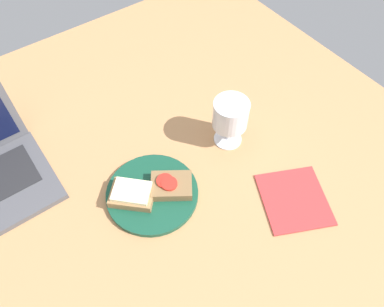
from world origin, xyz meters
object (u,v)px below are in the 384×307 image
at_px(plate, 152,193).
at_px(sandwich_with_cheese, 132,194).
at_px(sandwich_with_tomato, 170,184).
at_px(napkin, 294,199).
at_px(wine_glass, 230,116).

distance_m(plate, sandwich_with_cheese, 0.05).
xyz_separation_m(sandwich_with_tomato, napkin, (0.21, -0.19, -0.02)).
xyz_separation_m(plate, wine_glass, (0.24, 0.02, 0.08)).
bearing_deg(napkin, wine_glass, 93.29).
height_order(plate, napkin, plate).
relative_size(sandwich_with_tomato, wine_glass, 0.88).
distance_m(plate, sandwich_with_tomato, 0.05).
distance_m(sandwich_with_tomato, wine_glass, 0.21).
height_order(sandwich_with_tomato, wine_glass, wine_glass).
distance_m(sandwich_with_cheese, wine_glass, 0.29).
relative_size(plate, sandwich_with_cheese, 1.80).
xyz_separation_m(sandwich_with_cheese, napkin, (0.30, -0.21, -0.02)).
bearing_deg(napkin, sandwich_with_tomato, 139.02).
bearing_deg(wine_glass, sandwich_with_cheese, -177.90).
distance_m(sandwich_with_tomato, napkin, 0.28).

